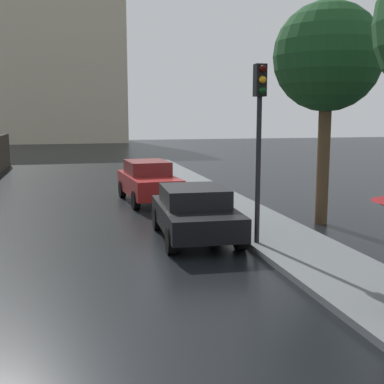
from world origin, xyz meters
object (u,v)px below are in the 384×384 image
(car_black_far_ahead, at_px, (195,212))
(street_tree_near, at_px, (327,58))
(car_red_near_kerb, at_px, (148,181))
(traffic_light, at_px, (259,121))

(car_black_far_ahead, xyz_separation_m, street_tree_near, (4.14, 0.94, 4.13))
(car_red_near_kerb, relative_size, car_black_far_ahead, 1.06)
(car_red_near_kerb, distance_m, car_black_far_ahead, 5.90)
(car_red_near_kerb, height_order, street_tree_near, street_tree_near)
(street_tree_near, bearing_deg, traffic_light, -142.39)
(car_red_near_kerb, bearing_deg, traffic_light, -81.52)
(traffic_light, bearing_deg, car_red_near_kerb, 103.04)
(car_red_near_kerb, height_order, car_black_far_ahead, car_red_near_kerb)
(car_black_far_ahead, distance_m, street_tree_near, 5.92)
(street_tree_near, bearing_deg, car_black_far_ahead, -167.14)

